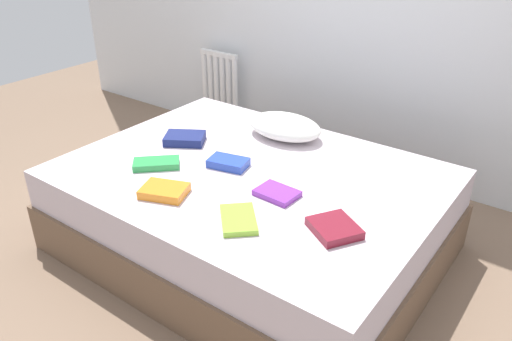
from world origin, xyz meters
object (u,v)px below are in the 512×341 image
Objects in this scene: radiator at (220,85)px; textbook_purple at (277,193)px; pillow at (285,126)px; textbook_blue at (228,163)px; textbook_orange at (164,191)px; bed at (251,210)px; textbook_navy at (185,139)px; textbook_green at (156,164)px; textbook_maroon at (334,228)px; textbook_lime at (238,219)px.

textbook_purple is at bearing -41.75° from radiator.
textbook_blue is (-0.02, -0.52, -0.04)m from pillow.
textbook_purple is 0.93× the size of textbook_orange.
textbook_purple is at bearing -27.55° from textbook_blue.
bed is at bearing 155.72° from textbook_purple.
textbook_orange is at bearing -57.81° from radiator.
pillow is at bearing 13.28° from textbook_navy.
radiator is 2.46× the size of textbook_navy.
textbook_green is 1.13× the size of textbook_orange.
textbook_blue is at bearing -48.18° from radiator.
textbook_maroon is 0.98× the size of textbook_blue.
pillow is (1.12, -0.71, 0.15)m from radiator.
textbook_orange is at bearing -80.39° from textbook_green.
textbook_navy is (-0.79, 0.49, 0.01)m from textbook_lime.
textbook_blue reaches higher than textbook_lime.
radiator is 2.81× the size of textbook_purple.
textbook_green is at bearing -156.23° from textbook_blue.
textbook_lime is 1.17× the size of textbook_purple.
textbook_orange is (0.25, -0.19, 0.00)m from textbook_green.
textbook_purple is at bearing -32.98° from textbook_green.
textbook_navy is at bearing -58.78° from radiator.
textbook_green is (-0.70, 0.16, 0.00)m from textbook_lime.
pillow is 2.27× the size of textbook_blue.
textbook_maroon is 0.43m from textbook_lime.
textbook_blue is at bearing -43.98° from textbook_navy.
bed is at bearing -44.30° from radiator.
pillow is 0.83m from textbook_green.
pillow is at bearing 63.94° from textbook_orange.
textbook_green is at bearing -105.12° from textbook_navy.
textbook_blue is (-0.13, -0.03, 0.28)m from bed.
textbook_purple is at bearing -26.75° from bed.
textbook_green is at bearing -146.64° from textbook_lime.
radiator reaches higher than bed.
radiator is at bearing 74.48° from textbook_green.
textbook_navy is 0.42m from textbook_blue.
textbook_blue is at bearing -6.92° from textbook_green.
textbook_orange is (-0.06, -0.42, -0.00)m from textbook_blue.
textbook_purple is 0.96× the size of textbook_blue.
bed is 3.53× the size of radiator.
pillow is 1.04m from textbook_maroon.
pillow is 0.52m from textbook_blue.
bed is 8.10× the size of textbook_green.
textbook_purple is 0.40m from textbook_blue.
bed is 9.55× the size of textbook_blue.
textbook_purple is 0.88× the size of textbook_navy.
bed is 9.91× the size of textbook_purple.
radiator is at bearing 178.73° from textbook_lime.
pillow reaches higher than textbook_maroon.
textbook_maroon is at bearing -13.66° from textbook_purple.
textbook_lime is at bearing -122.50° from textbook_maroon.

